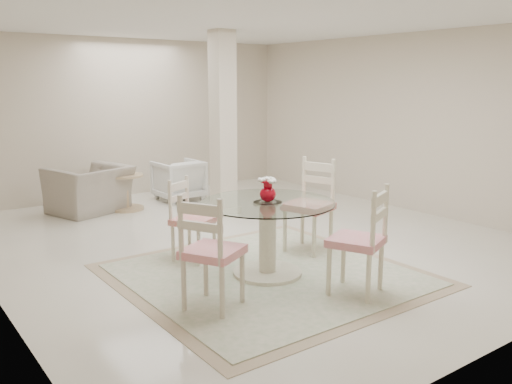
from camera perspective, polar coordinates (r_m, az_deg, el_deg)
ground at (r=6.95m, az=-1.03°, el=-4.92°), size 7.00×7.00×0.00m
room_shell at (r=6.67m, az=-1.09°, el=10.56°), size 6.02×7.02×2.71m
column at (r=8.05m, az=-3.51°, el=7.10°), size 0.30×0.30×2.70m
area_rug at (r=5.67m, az=1.21°, el=-8.70°), size 2.86×2.86×0.02m
dining_table at (r=5.55m, az=1.23°, el=-4.91°), size 1.36×1.36×0.78m
red_vase at (r=5.43m, az=1.26°, el=0.26°), size 0.19×0.18×0.25m
dining_chair_east at (r=6.37m, az=5.92°, el=-0.64°), size 0.60×0.60×1.20m
dining_chair_north at (r=6.06m, az=-7.15°, el=-2.23°), size 0.55×0.55×1.02m
dining_chair_west at (r=4.66m, az=-5.02°, el=-5.51°), size 0.62×0.62×1.15m
dining_chair_south at (r=5.08m, az=11.34°, el=-4.26°), size 0.61×0.61×1.15m
recliner_taupe at (r=8.65m, az=-17.09°, el=0.25°), size 1.33×1.24×0.71m
armchair_white at (r=9.27m, az=-8.14°, el=1.27°), size 0.73×0.75×0.68m
side_table at (r=8.68m, az=-13.49°, el=-0.15°), size 0.54×0.54×0.56m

